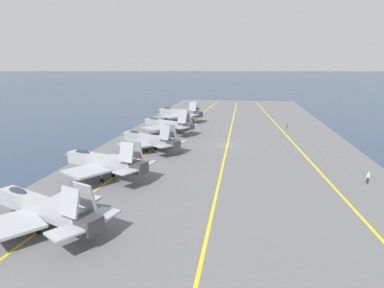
# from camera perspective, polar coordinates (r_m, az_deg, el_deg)

# --- Properties ---
(ground_plane) EXTENTS (2000.00, 2000.00, 0.00)m
(ground_plane) POSITION_cam_1_polar(r_m,az_deg,el_deg) (73.38, 5.88, -0.54)
(ground_plane) COLOR navy
(carrier_deck) EXTENTS (192.70, 52.97, 0.40)m
(carrier_deck) POSITION_cam_1_polar(r_m,az_deg,el_deg) (73.33, 5.88, -0.38)
(carrier_deck) COLOR slate
(carrier_deck) RESTS_ON ground
(deck_stripe_foul_line) EXTENTS (173.09, 11.55, 0.01)m
(deck_stripe_foul_line) POSITION_cam_1_polar(r_m,az_deg,el_deg) (74.09, 17.21, -0.61)
(deck_stripe_foul_line) COLOR yellow
(deck_stripe_foul_line) RESTS_ON carrier_deck
(deck_stripe_centerline) EXTENTS (173.43, 0.36, 0.01)m
(deck_stripe_centerline) POSITION_cam_1_polar(r_m,az_deg,el_deg) (73.28, 5.89, -0.23)
(deck_stripe_centerline) COLOR yellow
(deck_stripe_centerline) RESTS_ON carrier_deck
(deck_stripe_edge_line) EXTENTS (173.11, 11.36, 0.01)m
(deck_stripe_edge_line) POSITION_cam_1_polar(r_m,az_deg,el_deg) (75.34, -5.24, 0.15)
(deck_stripe_edge_line) COLOR yellow
(deck_stripe_edge_line) RESTS_ON carrier_deck
(parked_jet_nearest) EXTENTS (12.51, 17.10, 5.82)m
(parked_jet_nearest) POSITION_cam_1_polar(r_m,az_deg,el_deg) (39.44, -23.74, -9.62)
(parked_jet_nearest) COLOR #9EA3A8
(parked_jet_nearest) RESTS_ON carrier_deck
(parked_jet_second) EXTENTS (12.78, 16.14, 6.39)m
(parked_jet_second) POSITION_cam_1_polar(r_m,az_deg,el_deg) (52.64, -14.73, -2.82)
(parked_jet_second) COLOR #9EA3A8
(parked_jet_second) RESTS_ON carrier_deck
(parked_jet_third) EXTENTS (13.33, 16.10, 5.89)m
(parked_jet_third) POSITION_cam_1_polar(r_m,az_deg,el_deg) (68.89, -7.34, 0.79)
(parked_jet_third) COLOR #93999E
(parked_jet_third) RESTS_ON carrier_deck
(parked_jet_fourth) EXTENTS (13.86, 16.52, 6.49)m
(parked_jet_fourth) POSITION_cam_1_polar(r_m,az_deg,el_deg) (85.59, -4.21, 3.39)
(parked_jet_fourth) COLOR #93999E
(parked_jet_fourth) RESTS_ON carrier_deck
(parked_jet_fifth) EXTENTS (13.65, 16.52, 6.35)m
(parked_jet_fifth) POSITION_cam_1_polar(r_m,az_deg,el_deg) (103.88, -2.27, 5.22)
(parked_jet_fifth) COLOR #93999E
(parked_jet_fifth) RESTS_ON carrier_deck
(crew_white_vest) EXTENTS (0.42, 0.46, 1.77)m
(crew_white_vest) POSITION_cam_1_polar(r_m,az_deg,el_deg) (55.48, 27.30, -4.95)
(crew_white_vest) COLOR #232328
(crew_white_vest) RESTS_ON carrier_deck
(crew_brown_vest) EXTENTS (0.43, 0.34, 1.67)m
(crew_brown_vest) POSITION_cam_1_polar(r_m,az_deg,el_deg) (96.19, 15.56, 3.09)
(crew_brown_vest) COLOR #383328
(crew_brown_vest) RESTS_ON carrier_deck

